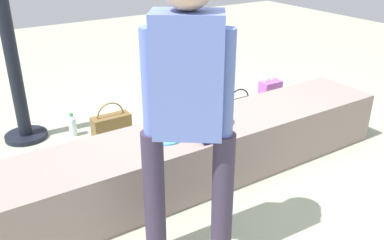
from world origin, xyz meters
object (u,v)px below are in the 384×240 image
Objects in this scene: gift_bag at (270,94)px; cake_plate at (166,135)px; cake_box_white at (85,165)px; water_bottle_far_side at (168,108)px; handbag_brown_canvas at (112,126)px; party_cup_red at (179,128)px; child_seated at (197,102)px; adult_standing at (188,96)px; water_bottle_near_gift at (73,126)px; handbag_black_leather at (238,111)px.

cake_plate is at bearing -155.42° from gift_bag.
cake_plate reaches higher than cake_box_white.
handbag_brown_canvas is at bearing -169.00° from water_bottle_far_side.
water_bottle_far_side is 0.59× the size of handbag_brown_canvas.
cake_plate is at bearing -126.14° from party_cup_red.
cake_box_white is at bearing -167.35° from party_cup_red.
cake_box_white is at bearing 140.17° from child_seated.
adult_standing is 2.02m from water_bottle_near_gift.
handbag_brown_canvas is (-0.24, 0.99, -0.52)m from child_seated.
water_bottle_far_side is at bearing 11.00° from handbag_brown_canvas.
cake_box_white reaches higher than party_cup_red.
child_seated reaches higher than party_cup_red.
child_seated is 1.66× the size of cake_box_white.
water_bottle_far_side is at bearing 70.32° from child_seated.
adult_standing reaches higher than child_seated.
handbag_brown_canvas reaches higher than water_bottle_near_gift.
handbag_black_leather is (1.12, 0.62, -0.32)m from cake_plate.
adult_standing is 1.47m from cake_box_white.
adult_standing is 2.01m from handbag_black_leather.
gift_bag is at bearing 28.47° from child_seated.
adult_standing is 7.54× the size of water_bottle_near_gift.
child_seated reaches higher than handbag_black_leather.
adult_standing is 5.50× the size of cake_box_white.
child_seated is 1.47× the size of gift_bag.
water_bottle_near_gift is at bearing 79.53° from cake_box_white.
water_bottle_far_side is at bearing 75.49° from party_cup_red.
child_seated reaches higher than cake_box_white.
gift_bag is 1.67× the size of water_bottle_far_side.
adult_standing is at bearing -87.96° from water_bottle_near_gift.
water_bottle_near_gift is 0.36m from handbag_brown_canvas.
handbag_brown_canvas is at bearing 82.50° from adult_standing.
handbag_brown_canvas is at bearing 103.94° from child_seated.
water_bottle_far_side is 1.19m from cake_box_white.
child_seated is 5.10× the size of party_cup_red.
handbag_brown_canvas is at bearing 162.49° from handbag_black_leather.
party_cup_red is (0.30, 0.75, -0.58)m from child_seated.
water_bottle_far_side is (0.64, 1.10, -0.35)m from cake_plate.
handbag_brown_canvas reaches higher than party_cup_red.
water_bottle_near_gift reaches higher than water_bottle_far_side.
cake_plate is at bearing 178.08° from child_seated.
water_bottle_near_gift is (-0.28, 1.20, -0.34)m from cake_plate.
water_bottle_far_side is at bearing 159.81° from gift_bag.
water_bottle_near_gift reaches higher than party_cup_red.
gift_bag is at bearing 13.32° from handbag_black_leather.
gift_bag is at bearing -0.11° from party_cup_red.
gift_bag is at bearing 24.58° from cake_plate.
child_seated is 1.45× the size of handbag_brown_canvas.
cake_plate is 0.68× the size of gift_bag.
cake_box_white is 0.87× the size of handbag_brown_canvas.
adult_standing is at bearing -109.29° from cake_plate.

